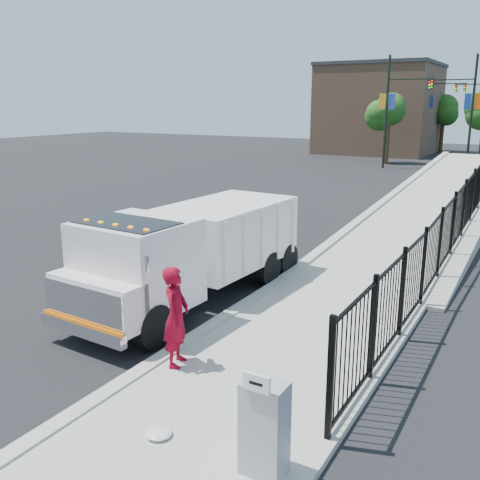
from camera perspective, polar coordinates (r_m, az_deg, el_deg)
The scene contains 16 objects.
ground at distance 11.15m, azimuth -4.41°, elevation -10.48°, with size 120.00×120.00×0.00m, color black.
sidewalk at distance 8.71m, azimuth -1.22°, elevation -17.64°, with size 3.55×12.00×0.12m, color #9E998E.
curb at distance 9.71m, azimuth -11.30°, elevation -14.20°, with size 0.30×12.00×0.16m, color #ADAAA3.
ramp at distance 25.02m, azimuth 21.11°, elevation 2.64°, with size 3.95×24.00×1.70m, color #9E998E.
iron_fence at distance 20.77m, azimuth 23.38°, elevation 2.72°, with size 0.10×28.00×1.80m, color black.
truck at distance 12.70m, azimuth -5.47°, elevation -0.93°, with size 2.59×7.04×2.38m.
worker at distance 9.58m, azimuth -6.84°, elevation -8.10°, with size 0.67×0.44×1.83m, color maroon.
utility_cabinet at distance 7.08m, azimuth 2.63°, elevation -19.42°, with size 0.55×0.40×1.25m, color gray.
arrow_sign at distance 6.52m, azimuth 1.78°, elevation -15.00°, with size 0.35×0.04×0.22m, color white.
debris at distance 8.09m, azimuth -8.64°, elevation -19.69°, with size 0.37×0.37×0.09m, color silver.
light_pole_0 at distance 41.19m, azimuth 15.80°, elevation 13.44°, with size 3.77×0.22×8.00m.
light_pole_1 at distance 42.37m, azimuth 23.12°, elevation 12.86°, with size 3.78×0.22×8.00m.
light_pole_2 at distance 51.18m, azimuth 19.57°, elevation 13.25°, with size 3.77×0.22×8.00m.
tree_0 at distance 44.19m, azimuth 15.61°, elevation 12.93°, with size 2.53×2.53×5.26m.
tree_2 at distance 56.50m, azimuth 20.92°, elevation 12.74°, with size 2.58×2.58×5.29m.
building at distance 54.36m, azimuth 14.64°, elevation 13.24°, with size 10.00×10.00×8.00m, color #8C664C.
Camera 1 is at (5.77, -8.31, 4.68)m, focal length 40.00 mm.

